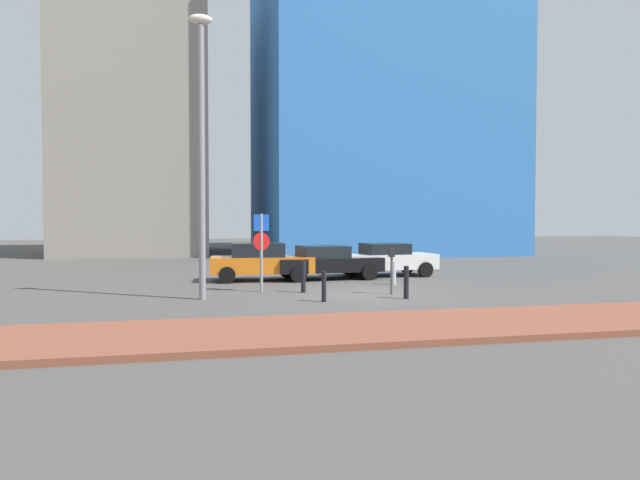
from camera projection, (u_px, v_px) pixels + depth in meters
The scene contains 14 objects.
ground_plane at pixel (369, 294), 18.53m from camera, with size 120.00×120.00×0.00m, color #4C4947.
sidewalk_brick at pixel (452, 325), 12.64m from camera, with size 40.00×3.44×0.14m, color brown.
parked_car_orange at pixel (261, 261), 22.62m from camera, with size 4.16×2.18×1.51m.
parked_car_black at pixel (326, 262), 23.22m from camera, with size 4.46×2.34×1.37m.
parked_car_white at pixel (386, 259), 24.50m from camera, with size 4.27×2.26×1.42m.
parking_sign_post at pixel (261, 243), 19.01m from camera, with size 0.58×0.20×2.63m.
parking_meter at pixel (392, 265), 18.41m from camera, with size 0.18×0.14×1.50m.
street_lamp at pixel (201, 136), 17.03m from camera, with size 0.70×0.36×8.56m.
traffic_bollard_near at pixel (394, 273), 21.13m from camera, with size 0.17×0.17×0.87m, color #B7B7BC.
traffic_bollard_mid at pixel (324, 287), 16.70m from camera, with size 0.14×0.14×0.90m, color black.
traffic_bollard_far at pixel (406, 282), 17.36m from camera, with size 0.16×0.16×1.01m, color black.
traffic_bollard_edge at pixel (303, 277), 18.85m from camera, with size 0.16×0.16×1.07m, color black.
building_colorful_midrise at pixel (373, 100), 44.23m from camera, with size 17.37×17.12×23.68m, color #3372BF.
building_under_construction at pixel (138, 121), 42.43m from camera, with size 10.01×13.85×19.70m, color gray.
Camera 1 is at (-5.62, -17.66, 2.38)m, focal length 31.84 mm.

